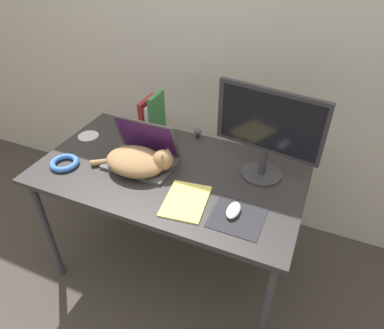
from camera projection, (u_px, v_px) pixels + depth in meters
ground_plane at (145, 316)px, 1.90m from camera, size 12.00×12.00×0.00m
wall_back at (221, 24)px, 1.92m from camera, size 8.00×0.05×2.60m
desk at (170, 182)px, 1.77m from camera, size 1.34×0.75×0.76m
laptop at (143, 155)px, 1.75m from camera, size 0.35×0.24×0.24m
cat at (138, 161)px, 1.69m from camera, size 0.43×0.23×0.14m
external_monitor at (268, 130)px, 1.54m from camera, size 0.50×0.20×0.45m
mousepad at (237, 217)px, 1.46m from camera, size 0.22×0.22×0.00m
computer_mouse at (233, 210)px, 1.47m from camera, size 0.06×0.11×0.03m
book_row at (153, 116)px, 1.96m from camera, size 0.09×0.17×0.25m
cable_coil at (64, 163)px, 1.75m from camera, size 0.15×0.15×0.03m
notepad at (186, 201)px, 1.53m from camera, size 0.21×0.27×0.01m
webcam at (198, 132)px, 1.94m from camera, size 0.04×0.04×0.07m
cd_disc at (88, 136)px, 1.99m from camera, size 0.12×0.12×0.00m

